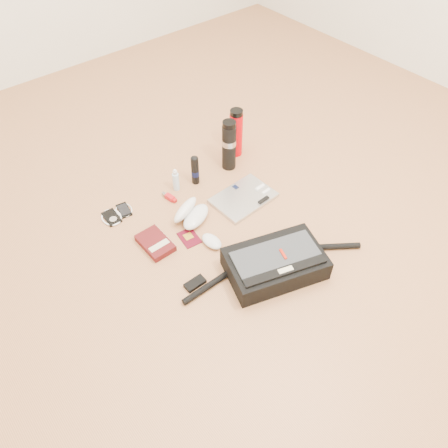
% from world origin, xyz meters
% --- Properties ---
extents(ground, '(4.00, 4.00, 0.00)m').
position_xyz_m(ground, '(0.00, 0.00, 0.00)').
color(ground, '#B17649').
rests_on(ground, ground).
extents(messenger_bag, '(0.82, 0.38, 0.12)m').
position_xyz_m(messenger_bag, '(-0.00, -0.28, 0.05)').
color(messenger_bag, black).
rests_on(messenger_bag, ground).
extents(laptop, '(0.32, 0.23, 0.03)m').
position_xyz_m(laptop, '(0.20, 0.14, 0.01)').
color(laptop, silver).
rests_on(laptop, ground).
extents(book, '(0.12, 0.18, 0.03)m').
position_xyz_m(book, '(-0.32, 0.17, 0.02)').
color(book, '#460D0F').
rests_on(book, ground).
extents(passport, '(0.10, 0.12, 0.01)m').
position_xyz_m(passport, '(-0.18, 0.11, 0.00)').
color(passport, '#440512').
rests_on(passport, ground).
extents(mouse, '(0.07, 0.12, 0.04)m').
position_xyz_m(mouse, '(-0.12, 0.01, 0.02)').
color(mouse, silver).
rests_on(mouse, ground).
extents(sunglasses_case, '(0.23, 0.22, 0.11)m').
position_xyz_m(sunglasses_case, '(-0.09, 0.21, 0.04)').
color(sunglasses_case, silver).
rests_on(sunglasses_case, ground).
extents(ipod, '(0.10, 0.11, 0.01)m').
position_xyz_m(ipod, '(-0.39, 0.46, 0.01)').
color(ipod, black).
rests_on(ipod, ground).
extents(phone, '(0.09, 0.11, 0.01)m').
position_xyz_m(phone, '(-0.32, 0.46, 0.01)').
color(phone, black).
rests_on(phone, ground).
extents(inhaler, '(0.04, 0.09, 0.02)m').
position_xyz_m(inhaler, '(-0.10, 0.39, 0.01)').
color(inhaler, '#B5141B').
rests_on(inhaler, ground).
extents(spray_bottle, '(0.04, 0.04, 0.13)m').
position_xyz_m(spray_bottle, '(-0.02, 0.43, 0.06)').
color(spray_bottle, '#B9DFFA').
rests_on(spray_bottle, ground).
extents(aerosol_can, '(0.05, 0.05, 0.17)m').
position_xyz_m(aerosol_can, '(0.09, 0.41, 0.08)').
color(aerosol_can, black).
rests_on(aerosol_can, ground).
extents(thermos_black, '(0.10, 0.10, 0.29)m').
position_xyz_m(thermos_black, '(0.31, 0.39, 0.15)').
color(thermos_black, black).
rests_on(thermos_black, ground).
extents(thermos_red, '(0.10, 0.10, 0.28)m').
position_xyz_m(thermos_red, '(0.41, 0.46, 0.14)').
color(thermos_red, '#D40009').
rests_on(thermos_red, ground).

